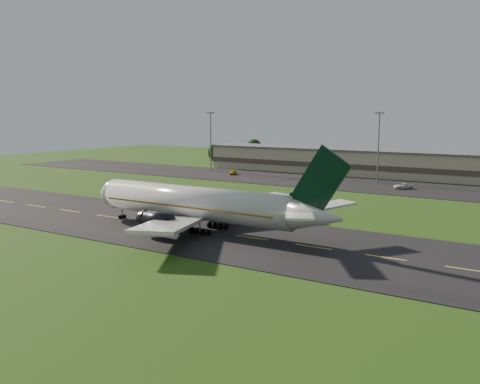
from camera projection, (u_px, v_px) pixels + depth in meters
The scene contains 10 objects.
ground at pixel (198, 230), 92.46m from camera, with size 360.00×360.00×0.00m, color #1E4310.
taxiway at pixel (198, 230), 92.45m from camera, with size 220.00×30.00×0.10m, color black.
apron at pixel (351, 184), 152.32m from camera, with size 260.00×30.00×0.10m, color black.
airliner at pixel (199, 204), 91.61m from camera, with size 51.22×42.18×15.57m.
terminal at pixel (399, 164), 168.42m from camera, with size 145.00×16.00×8.40m.
light_mast_west at pixel (211, 134), 186.56m from camera, with size 2.40×1.20×20.35m.
light_mast_centre at pixel (379, 139), 154.43m from camera, with size 2.40×1.20×20.35m.
service_vehicle_a at pixel (233, 172), 174.57m from camera, with size 1.75×4.35×1.48m, color #D0990C.
service_vehicle_b at pixel (310, 180), 155.96m from camera, with size 1.29×3.71×1.22m, color #A40D0A.
service_vehicle_c at pixel (403, 186), 142.19m from camera, with size 2.37×5.14×1.43m, color silver.
Camera 1 is at (55.17, -72.08, 20.20)m, focal length 40.00 mm.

